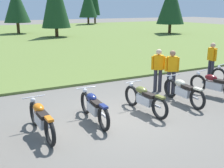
% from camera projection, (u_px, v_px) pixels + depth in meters
% --- Properties ---
extents(ground_plane, '(140.00, 140.00, 0.00)m').
position_uv_depth(ground_plane, '(121.00, 118.00, 8.36)').
color(ground_plane, '#605B54').
extents(grass_moorland, '(80.00, 44.00, 0.10)m').
position_uv_depth(grass_moorland, '(3.00, 37.00, 30.38)').
color(grass_moorland, '#5B7033').
rests_on(grass_moorland, ground).
extents(motorcycle_orange, '(0.62, 2.10, 0.88)m').
position_uv_depth(motorcycle_orange, '(41.00, 119.00, 7.14)').
color(motorcycle_orange, black).
rests_on(motorcycle_orange, ground).
extents(motorcycle_navy, '(0.62, 2.10, 0.88)m').
position_uv_depth(motorcycle_navy, '(94.00, 107.00, 7.99)').
color(motorcycle_navy, black).
rests_on(motorcycle_navy, ground).
extents(motorcycle_olive, '(0.62, 2.10, 0.88)m').
position_uv_depth(motorcycle_olive, '(145.00, 99.00, 8.71)').
color(motorcycle_olive, black).
rests_on(motorcycle_olive, ground).
extents(motorcycle_cream, '(0.62, 2.10, 0.88)m').
position_uv_depth(motorcycle_cream, '(183.00, 91.00, 9.54)').
color(motorcycle_cream, black).
rests_on(motorcycle_cream, ground).
extents(motorcycle_maroon, '(0.73, 2.07, 0.88)m').
position_uv_depth(motorcycle_maroon, '(214.00, 85.00, 10.28)').
color(motorcycle_maroon, black).
rests_on(motorcycle_maroon, ground).
extents(rider_with_back_turned, '(0.49, 0.37, 1.67)m').
position_uv_depth(rider_with_back_turned, '(158.00, 68.00, 10.73)').
color(rider_with_back_turned, '#2D2D38').
rests_on(rider_with_back_turned, ground).
extents(rider_checking_bike, '(0.51, 0.35, 1.67)m').
position_uv_depth(rider_checking_bike, '(172.00, 69.00, 10.43)').
color(rider_checking_bike, '#2D2D38').
rests_on(rider_checking_bike, ground).
extents(rider_in_hivis_vest, '(0.25, 0.55, 1.67)m').
position_uv_depth(rider_in_hivis_vest, '(212.00, 59.00, 12.62)').
color(rider_in_hivis_vest, '#2D2D38').
rests_on(rider_in_hivis_vest, ground).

